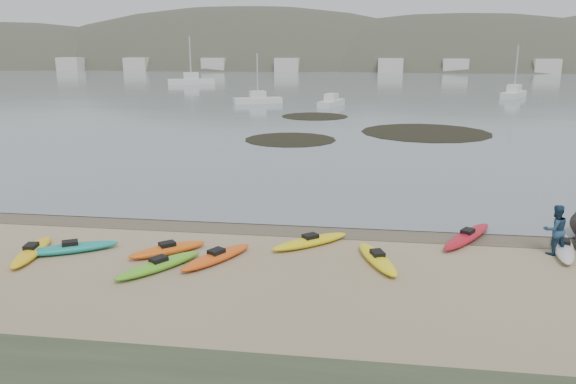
# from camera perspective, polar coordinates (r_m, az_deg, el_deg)

# --- Properties ---
(ground) EXTENTS (600.00, 600.00, 0.00)m
(ground) POSITION_cam_1_polar(r_m,az_deg,el_deg) (23.88, 0.00, -3.48)
(ground) COLOR tan
(ground) RESTS_ON ground
(wet_sand) EXTENTS (60.00, 60.00, 0.00)m
(wet_sand) POSITION_cam_1_polar(r_m,az_deg,el_deg) (23.60, -0.10, -3.70)
(wet_sand) COLOR brown
(wet_sand) RESTS_ON ground
(water) EXTENTS (1200.00, 1200.00, 0.00)m
(water) POSITION_cam_1_polar(r_m,az_deg,el_deg) (322.58, 7.67, 13.16)
(water) COLOR slate
(water) RESTS_ON ground
(kayaks) EXTENTS (20.75, 8.09, 0.34)m
(kayaks) POSITION_cam_1_polar(r_m,az_deg,el_deg) (20.70, -1.29, -5.89)
(kayaks) COLOR orange
(kayaks) RESTS_ON ground
(person_east) EXTENTS (1.07, 0.93, 1.87)m
(person_east) POSITION_cam_1_polar(r_m,az_deg,el_deg) (22.67, 25.51, -3.47)
(person_east) COLOR navy
(person_east) RESTS_ON ground
(kelp_mats) EXTENTS (20.65, 23.09, 0.04)m
(kelp_mats) POSITION_cam_1_polar(r_m,az_deg,el_deg) (51.81, 8.14, 6.26)
(kelp_mats) COLOR black
(kelp_mats) RESTS_ON water
(moored_boats) EXTENTS (95.36, 77.68, 1.27)m
(moored_boats) POSITION_cam_1_polar(r_m,az_deg,el_deg) (105.83, 10.02, 10.67)
(moored_boats) COLOR silver
(moored_boats) RESTS_ON ground
(far_hills) EXTENTS (550.00, 135.00, 80.00)m
(far_hills) POSITION_cam_1_polar(r_m,az_deg,el_deg) (220.69, 17.60, 7.86)
(far_hills) COLOR #384235
(far_hills) RESTS_ON ground
(far_town) EXTENTS (199.00, 5.00, 4.00)m
(far_town) POSITION_cam_1_polar(r_m,az_deg,el_deg) (167.59, 9.22, 12.57)
(far_town) COLOR beige
(far_town) RESTS_ON ground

